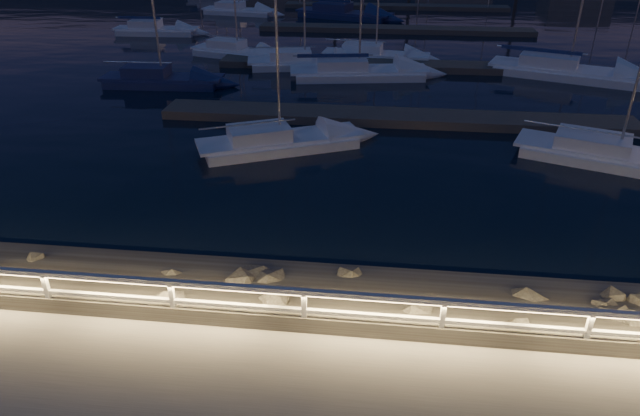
# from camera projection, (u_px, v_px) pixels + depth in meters

# --- Properties ---
(ground) EXTENTS (400.00, 400.00, 0.00)m
(ground) POSITION_uv_depth(u_px,v_px,m) (394.00, 335.00, 12.57)
(ground) COLOR #A39C93
(ground) RESTS_ON ground
(harbor_water) EXTENTS (400.00, 440.00, 0.60)m
(harbor_water) POSITION_uv_depth(u_px,v_px,m) (395.00, 56.00, 40.43)
(harbor_water) COLOR black
(harbor_water) RESTS_ON ground
(guard_rail) EXTENTS (44.11, 0.12, 1.06)m
(guard_rail) POSITION_uv_depth(u_px,v_px,m) (393.00, 307.00, 12.21)
(guard_rail) COLOR white
(guard_rail) RESTS_ON ground
(riprap) EXTENTS (36.28, 2.50, 1.33)m
(riprap) POSITION_uv_depth(u_px,v_px,m) (638.00, 322.00, 13.26)
(riprap) COLOR #6A665B
(riprap) RESTS_ON ground
(floating_docks) EXTENTS (22.00, 36.00, 0.40)m
(floating_docks) POSITION_uv_depth(u_px,v_px,m) (395.00, 44.00, 41.29)
(floating_docks) COLOR #635952
(floating_docks) RESTS_ON ground
(sailboat_a) EXTENTS (6.84, 2.35, 11.55)m
(sailboat_a) POSITION_uv_depth(u_px,v_px,m) (159.00, 78.00, 32.08)
(sailboat_a) COLOR navy
(sailboat_a) RESTS_ON ground
(sailboat_b) EXTENTS (6.95, 4.56, 11.59)m
(sailboat_b) POSITION_uv_depth(u_px,v_px,m) (276.00, 140.00, 23.63)
(sailboat_b) COLOR white
(sailboat_b) RESTS_ON ground
(sailboat_c) EXTENTS (9.20, 5.48, 15.13)m
(sailboat_c) POSITION_uv_depth(u_px,v_px,m) (564.00, 70.00, 33.69)
(sailboat_c) COLOR white
(sailboat_c) RESTS_ON ground
(sailboat_d) EXTENTS (7.85, 4.75, 12.87)m
(sailboat_d) POSITION_uv_depth(u_px,v_px,m) (612.00, 153.00, 22.39)
(sailboat_d) COLOR white
(sailboat_d) RESTS_ON ground
(sailboat_e) EXTENTS (6.71, 3.66, 11.08)m
(sailboat_e) POSITION_uv_depth(u_px,v_px,m) (236.00, 51.00, 38.35)
(sailboat_e) COLOR white
(sailboat_e) RESTS_ON ground
(sailboat_f) EXTENTS (7.38, 3.48, 12.14)m
(sailboat_f) POSITION_uv_depth(u_px,v_px,m) (302.00, 61.00, 35.80)
(sailboat_f) COLOR white
(sailboat_f) RESTS_ON ground
(sailboat_g) EXTENTS (8.34, 3.70, 13.70)m
(sailboat_g) POSITION_uv_depth(u_px,v_px,m) (355.00, 71.00, 33.58)
(sailboat_g) COLOR white
(sailboat_g) RESTS_ON ground
(sailboat_i) EXTENTS (6.64, 2.28, 11.22)m
(sailboat_i) POSITION_uv_depth(u_px,v_px,m) (154.00, 29.00, 45.10)
(sailboat_i) COLOR white
(sailboat_i) RESTS_ON ground
(sailboat_j) EXTENTS (7.10, 2.85, 11.78)m
(sailboat_j) POSITION_uv_depth(u_px,v_px,m) (373.00, 54.00, 37.38)
(sailboat_j) COLOR white
(sailboat_j) RESTS_ON ground
(sailboat_k) EXTENTS (9.14, 5.35, 15.01)m
(sailboat_k) POSITION_uv_depth(u_px,v_px,m) (342.00, 13.00, 51.88)
(sailboat_k) COLOR navy
(sailboat_k) RESTS_ON ground
(sailboat_n) EXTENTS (7.21, 3.27, 11.88)m
(sailboat_n) POSITION_uv_depth(u_px,v_px,m) (237.00, 10.00, 53.61)
(sailboat_n) COLOR white
(sailboat_n) RESTS_ON ground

